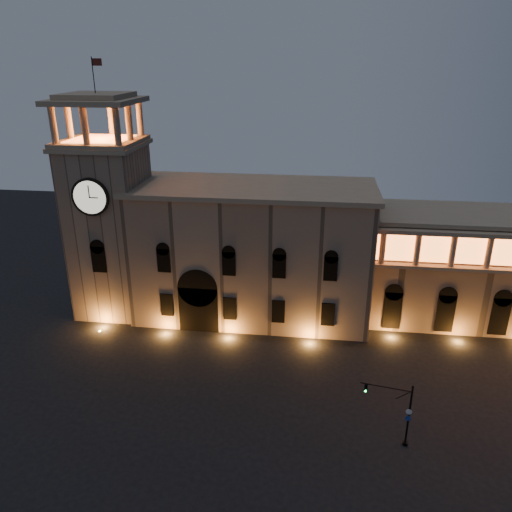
% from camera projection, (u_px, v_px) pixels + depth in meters
% --- Properties ---
extents(ground, '(160.00, 160.00, 0.00)m').
position_uv_depth(ground, '(243.00, 421.00, 47.66)').
color(ground, black).
rests_on(ground, ground).
extents(government_building, '(30.80, 12.80, 17.60)m').
position_uv_depth(government_building, '(252.00, 252.00, 64.81)').
color(government_building, '#8D725C').
rests_on(government_building, ground).
extents(clock_tower, '(9.80, 9.80, 32.40)m').
position_uv_depth(clock_tower, '(110.00, 221.00, 64.69)').
color(clock_tower, '#8D725C').
rests_on(clock_tower, ground).
extents(traffic_light, '(4.59, 1.08, 6.37)m').
position_uv_depth(traffic_light, '(400.00, 413.00, 43.80)').
color(traffic_light, black).
rests_on(traffic_light, ground).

